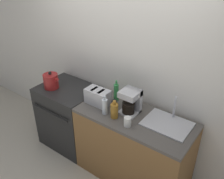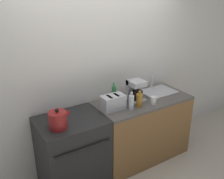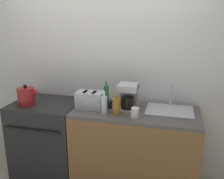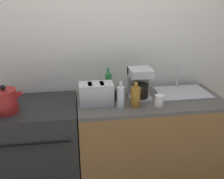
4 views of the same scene
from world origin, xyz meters
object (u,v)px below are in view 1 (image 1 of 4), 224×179
(kettle, at_px, (51,81))
(cup_black, at_px, (115,104))
(cup_white, at_px, (128,122))
(coffee_maker, at_px, (131,101))
(bottle_green, at_px, (116,92))
(bottle_clear, at_px, (105,106))
(bottle_amber, at_px, (114,111))
(toaster, at_px, (98,97))
(stove, at_px, (70,115))

(kettle, bearing_deg, cup_black, 7.33)
(cup_white, bearing_deg, coffee_maker, 115.96)
(kettle, bearing_deg, bottle_green, 16.47)
(bottle_clear, height_order, cup_white, bottle_clear)
(coffee_maker, height_order, bottle_clear, coffee_maker)
(bottle_amber, bearing_deg, toaster, 160.90)
(kettle, height_order, cup_black, kettle)
(kettle, height_order, bottle_clear, kettle)
(stove, relative_size, bottle_amber, 4.26)
(coffee_maker, relative_size, bottle_amber, 1.32)
(bottle_amber, bearing_deg, cup_white, -11.05)
(cup_black, bearing_deg, bottle_clear, -93.82)
(kettle, relative_size, cup_white, 2.33)
(kettle, bearing_deg, bottle_clear, -2.90)
(bottle_green, bearing_deg, toaster, -125.21)
(coffee_maker, relative_size, cup_black, 3.28)
(kettle, distance_m, toaster, 0.76)
(bottle_amber, bearing_deg, bottle_clear, -178.21)
(toaster, distance_m, cup_white, 0.56)
(coffee_maker, xyz_separation_m, cup_white, (0.12, -0.24, -0.10))
(bottle_green, bearing_deg, coffee_maker, -20.89)
(toaster, xyz_separation_m, cup_black, (0.21, 0.05, -0.05))
(cup_black, bearing_deg, toaster, -165.66)
(kettle, bearing_deg, toaster, 5.32)
(bottle_amber, distance_m, cup_black, 0.21)
(coffee_maker, height_order, cup_white, coffee_maker)
(stove, xyz_separation_m, bottle_clear, (0.77, -0.15, 0.55))
(bottle_amber, distance_m, cup_white, 0.21)
(stove, bearing_deg, bottle_amber, -9.47)
(bottle_green, xyz_separation_m, bottle_clear, (0.06, -0.31, -0.02))
(stove, xyz_separation_m, bottle_amber, (0.90, -0.15, 0.55))
(stove, distance_m, bottle_amber, 1.07)
(stove, bearing_deg, toaster, -3.61)
(bottle_amber, distance_m, bottle_clear, 0.13)
(cup_white, bearing_deg, toaster, 163.89)
(bottle_green, height_order, bottle_clear, bottle_green)
(stove, distance_m, coffee_maker, 1.16)
(toaster, relative_size, bottle_green, 1.09)
(toaster, relative_size, cup_white, 2.78)
(stove, relative_size, cup_white, 8.65)
(bottle_green, relative_size, bottle_clear, 1.17)
(stove, xyz_separation_m, bottle_green, (0.71, 0.16, 0.57))
(kettle, distance_m, cup_white, 1.29)
(cup_white, bearing_deg, kettle, 176.27)
(bottle_green, xyz_separation_m, cup_white, (0.40, -0.35, -0.06))
(bottle_clear, xyz_separation_m, cup_white, (0.33, -0.04, -0.04))
(toaster, relative_size, bottle_clear, 1.28)
(kettle, xyz_separation_m, toaster, (0.76, 0.07, -0.01))
(kettle, relative_size, cup_black, 2.85)
(kettle, xyz_separation_m, cup_black, (0.97, 0.12, -0.06))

